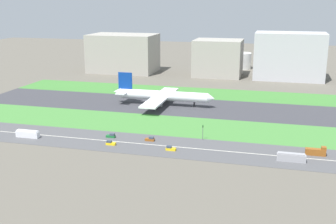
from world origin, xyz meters
TOP-DOWN VIEW (x-y plane):
  - ground_plane at (0.00, 0.00)m, footprint 800.00×800.00m
  - runway at (0.00, 0.00)m, footprint 280.00×46.00m
  - grass_median_north at (0.00, 41.00)m, footprint 280.00×36.00m
  - grass_median_south at (0.00, -41.00)m, footprint 280.00×36.00m
  - highway at (0.00, -73.00)m, footprint 280.00×28.00m
  - highway_centerline at (0.00, -73.00)m, footprint 266.00×0.50m
  - airliner at (-22.60, 0.00)m, footprint 65.00×56.00m
  - car_1 at (3.67, -78.00)m, footprint 4.40×1.80m
  - bus_1 at (-67.16, -78.00)m, footprint 11.60×2.50m
  - truck_0 at (65.16, -68.00)m, footprint 8.40×2.50m
  - car_0 at (-8.67, -68.00)m, footprint 4.40×1.80m
  - car_2 at (-28.29, -68.00)m, footprint 4.40×1.80m
  - bus_0 at (54.79, -78.00)m, footprint 11.60×2.50m
  - car_3 at (-24.55, -78.00)m, footprint 4.40×1.80m
  - traffic_light at (14.78, -60.01)m, footprint 0.36×0.50m
  - terminal_building at (-90.00, 114.00)m, footprint 58.82×38.41m
  - hangar_building at (-3.72, 114.00)m, footprint 40.19×33.16m
  - office_tower at (54.98, 114.00)m, footprint 55.97×31.84m
  - fuel_tank_west at (11.47, 159.00)m, footprint 19.96×19.96m
  - fuel_tank_centre at (38.32, 159.00)m, footprint 23.81×23.81m
  - fuel_tank_east at (71.20, 159.00)m, footprint 19.09×19.09m

SIDE VIEW (x-z plane):
  - ground_plane at x=0.00m, z-range 0.00..0.00m
  - runway at x=0.00m, z-range 0.00..0.10m
  - grass_median_north at x=0.00m, z-range 0.00..0.10m
  - grass_median_south at x=0.00m, z-range 0.00..0.10m
  - highway at x=0.00m, z-range 0.00..0.10m
  - highway_centerline at x=0.00m, z-range 0.10..0.11m
  - car_1 at x=3.67m, z-range -0.08..1.92m
  - car_0 at x=-8.67m, z-range -0.08..1.92m
  - car_2 at x=-28.29m, z-range -0.08..1.92m
  - car_3 at x=-24.55m, z-range -0.08..1.92m
  - truck_0 at x=65.16m, z-range -0.33..3.67m
  - bus_1 at x=-67.16m, z-range 0.07..3.57m
  - bus_0 at x=54.79m, z-range 0.07..3.57m
  - traffic_light at x=14.78m, z-range 0.69..7.89m
  - airliner at x=-22.60m, z-range -3.62..16.08m
  - fuel_tank_centre at x=38.32m, z-range 0.00..12.63m
  - fuel_tank_west at x=11.47m, z-range 0.00..15.00m
  - fuel_tank_east at x=71.20m, z-range 0.00..17.08m
  - hangar_building at x=-3.72m, z-range 0.00..30.97m
  - terminal_building at x=-90.00m, z-range 0.00..33.79m
  - office_tower at x=54.98m, z-range 0.00..38.13m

